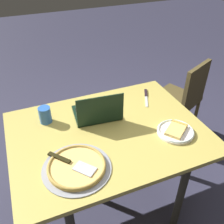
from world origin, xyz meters
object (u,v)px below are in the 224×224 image
(table_knife, at_px, (146,96))
(chair_near, at_px, (182,97))
(pizza_tray, at_px, (77,167))
(dining_table, at_px, (108,140))
(laptop, at_px, (97,112))
(drink_cup, at_px, (45,115))
(pizza_plate, at_px, (176,131))

(table_knife, relative_size, chair_near, 0.26)
(chair_near, bearing_deg, pizza_tray, 29.73)
(pizza_tray, distance_m, chair_near, 1.44)
(dining_table, bearing_deg, laptop, -86.35)
(laptop, xyz_separation_m, table_knife, (-0.44, -0.10, -0.04))
(drink_cup, bearing_deg, chair_near, -170.21)
(table_knife, height_order, drink_cup, drink_cup)
(pizza_tray, xyz_separation_m, drink_cup, (0.08, -0.48, 0.04))
(table_knife, relative_size, drink_cup, 1.98)
(dining_table, xyz_separation_m, table_knife, (-0.43, -0.27, 0.09))
(pizza_plate, distance_m, drink_cup, 0.86)
(dining_table, relative_size, laptop, 3.73)
(pizza_plate, bearing_deg, laptop, -40.84)
(laptop, xyz_separation_m, pizza_plate, (-0.40, 0.35, -0.03))
(laptop, bearing_deg, dining_table, 93.65)
(pizza_plate, bearing_deg, pizza_tray, 4.13)
(laptop, relative_size, table_knife, 1.48)
(dining_table, distance_m, pizza_plate, 0.44)
(chair_near, bearing_deg, drink_cup, 9.79)
(drink_cup, bearing_deg, table_knife, -178.33)
(pizza_tray, height_order, drink_cup, drink_cup)
(drink_cup, xyz_separation_m, chair_near, (-1.31, -0.23, -0.31))
(laptop, height_order, table_knife, laptop)
(laptop, distance_m, table_knife, 0.45)
(dining_table, relative_size, chair_near, 1.42)
(pizza_plate, height_order, pizza_tray, pizza_plate)
(pizza_plate, xyz_separation_m, table_knife, (-0.03, -0.45, -0.01))
(dining_table, distance_m, drink_cup, 0.45)
(pizza_plate, height_order, chair_near, chair_near)
(pizza_plate, xyz_separation_m, pizza_tray, (0.67, 0.05, 0.00))
(dining_table, xyz_separation_m, pizza_plate, (-0.39, 0.18, 0.10))
(laptop, relative_size, chair_near, 0.38)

